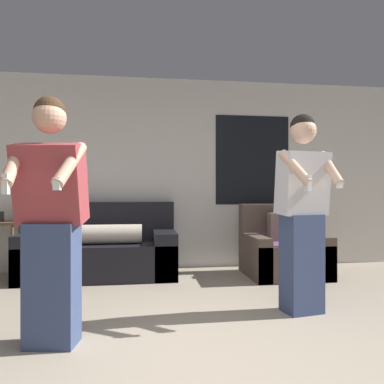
% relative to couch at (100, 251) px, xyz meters
% --- Properties ---
extents(ground_plane, '(14.00, 14.00, 0.00)m').
position_rel_couch_xyz_m(ground_plane, '(0.81, -2.77, -0.33)').
color(ground_plane, tan).
extents(wall_back, '(6.92, 0.07, 2.70)m').
position_rel_couch_xyz_m(wall_back, '(0.83, 0.46, 1.02)').
color(wall_back, silver).
rests_on(wall_back, ground_plane).
extents(couch, '(1.91, 0.85, 0.95)m').
position_rel_couch_xyz_m(couch, '(0.00, 0.00, 0.00)').
color(couch, black).
rests_on(couch, ground_plane).
extents(armchair, '(0.97, 0.89, 0.91)m').
position_rel_couch_xyz_m(armchair, '(2.35, -0.23, -0.02)').
color(armchair, brown).
rests_on(armchair, ground_plane).
extents(person_left, '(0.52, 0.55, 1.75)m').
position_rel_couch_xyz_m(person_left, '(-0.11, -2.17, 0.56)').
color(person_left, '#384770').
rests_on(person_left, ground_plane).
extents(person_right, '(0.50, 0.53, 1.78)m').
position_rel_couch_xyz_m(person_right, '(1.95, -1.71, 0.58)').
color(person_right, '#384770').
rests_on(person_right, ground_plane).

